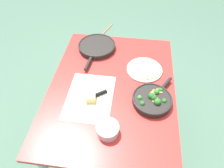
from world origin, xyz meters
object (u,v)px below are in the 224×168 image
Objects in this scene: wooden_spoon at (100,36)px; cheese_block at (91,96)px; skillet_eggs at (97,46)px; skillet_broccoli at (153,99)px; grater_knife at (92,97)px; prep_bowl_steel at (108,129)px; dinner_plate_stack at (144,69)px.

cheese_block is (0.66, 0.05, 0.01)m from wooden_spoon.
skillet_broccoli is at bearing 49.56° from skillet_eggs.
grater_knife is 2.02× the size of prep_bowl_steel.
grater_knife is at bearing -47.64° from dinner_plate_stack.
dinner_plate_stack is (-0.30, 0.33, 0.00)m from grater_knife.
grater_knife is at bearing 25.33° from wooden_spoon.
wooden_spoon is at bearing 66.80° from skillet_broccoli.
grater_knife is 2.90× the size of cheese_block.
skillet_broccoli is at bearing 93.72° from cheese_block.
prep_bowl_steel reaches higher than wooden_spoon.
dinner_plate_stack is (-0.28, -0.06, -0.01)m from skillet_broccoli.
grater_knife is (0.65, 0.06, 0.00)m from wooden_spoon.
skillet_broccoli reaches higher than dinner_plate_stack.
wooden_spoon is at bearing -174.02° from skillet_eggs.
grater_knife is (0.50, 0.06, -0.01)m from skillet_eggs.
dinner_plate_stack is 0.56m from prep_bowl_steel.
prep_bowl_steel is at bearing 32.60° from cheese_block.
skillet_eggs is 0.16m from wooden_spoon.
skillet_eggs reaches higher than wooden_spoon.
skillet_eggs is at bearing -118.40° from grater_knife.
cheese_block is 0.45m from dinner_plate_stack.
cheese_block is 0.35× the size of dinner_plate_stack.
skillet_eggs is 0.44m from dinner_plate_stack.
dinner_plate_stack is at bearing 159.91° from prep_bowl_steel.
cheese_block reaches higher than dinner_plate_stack.
skillet_broccoli is 0.39m from cheese_block.
skillet_eggs is at bearing -164.95° from prep_bowl_steel.
dinner_plate_stack reaches higher than wooden_spoon.
cheese_block is at bearing 12.92° from skillet_eggs.
cheese_block is (0.00, -0.01, 0.01)m from grater_knife.
cheese_block is at bearing 125.80° from skillet_broccoli.
prep_bowl_steel is (0.22, 0.14, 0.01)m from cheese_block.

